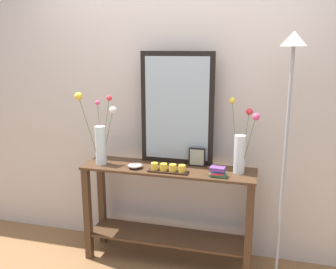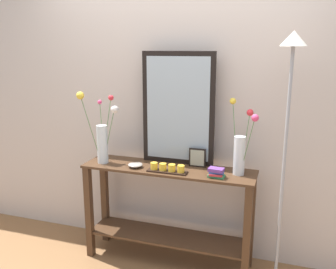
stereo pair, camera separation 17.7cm
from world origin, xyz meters
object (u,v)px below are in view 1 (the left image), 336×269
tall_vase_left (100,137)px  mirror_leaning (177,109)px  console_table (168,205)px  candle_tray (168,169)px  vase_right (241,148)px  decorative_bowl (135,165)px  picture_frame_small (197,157)px  book_stack (218,172)px  floor_lamp (288,122)px

tall_vase_left → mirror_leaning: bearing=18.0°
mirror_leaning → console_table: bearing=-103.7°
tall_vase_left → candle_tray: (0.59, -0.05, -0.20)m
console_table → mirror_leaning: mirror_leaning is taller
mirror_leaning → vase_right: (0.53, -0.12, -0.26)m
mirror_leaning → decorative_bowl: bearing=-142.3°
console_table → picture_frame_small: 0.47m
vase_right → picture_frame_small: vase_right is taller
console_table → decorative_bowl: (-0.25, -0.08, 0.35)m
tall_vase_left → vase_right: tall_vase_left is taller
tall_vase_left → candle_tray: tall_vase_left is taller
candle_tray → console_table: bearing=105.6°
picture_frame_small → book_stack: bearing=-45.2°
picture_frame_small → decorative_bowl: picture_frame_small is taller
vase_right → picture_frame_small: bearing=169.0°
vase_right → decorative_bowl: (-0.82, -0.11, -0.18)m
vase_right → decorative_bowl: bearing=-172.5°
mirror_leaning → picture_frame_small: bearing=-14.7°
picture_frame_small → book_stack: picture_frame_small is taller
tall_vase_left → book_stack: bearing=-3.0°
decorative_bowl → book_stack: size_ratio=0.94×
floor_lamp → picture_frame_small: bearing=166.3°
picture_frame_small → book_stack: 0.28m
decorative_bowl → vase_right: bearing=7.5°
tall_vase_left → floor_lamp: floor_lamp is taller
tall_vase_left → book_stack: 1.00m
console_table → mirror_leaning: (0.04, 0.15, 0.79)m
mirror_leaning → vase_right: size_ratio=1.61×
vase_right → console_table: bearing=-176.8°
picture_frame_small → floor_lamp: floor_lamp is taller
vase_right → candle_tray: vase_right is taller
tall_vase_left → floor_lamp: 1.47m
console_table → book_stack: bearing=-13.2°
decorative_bowl → book_stack: bearing=-1.8°
vase_right → picture_frame_small: 0.38m
book_stack → floor_lamp: (0.48, 0.03, 0.41)m
book_stack → picture_frame_small: bearing=134.8°
mirror_leaning → candle_tray: 0.50m
book_stack → console_table: bearing=166.8°
console_table → tall_vase_left: bearing=-175.3°
console_table → vase_right: bearing=3.2°
tall_vase_left → console_table: bearing=4.7°
console_table → vase_right: (0.57, 0.03, 0.53)m
mirror_leaning → candle_tray: mirror_leaning is taller
mirror_leaning → tall_vase_left: size_ratio=1.51×
floor_lamp → mirror_leaning: bearing=166.1°
console_table → vase_right: 0.78m
floor_lamp → book_stack: bearing=-176.0°
decorative_bowl → floor_lamp: floor_lamp is taller
console_table → candle_tray: size_ratio=4.45×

